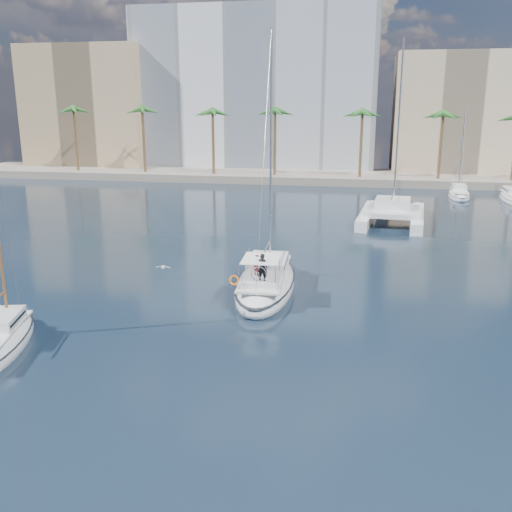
# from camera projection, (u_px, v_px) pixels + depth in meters

# --- Properties ---
(ground) EXTENTS (160.00, 160.00, 0.00)m
(ground) POSITION_uv_depth(u_px,v_px,m) (237.00, 309.00, 34.81)
(ground) COLOR black
(ground) RESTS_ON ground
(quay) EXTENTS (120.00, 14.00, 1.20)m
(quay) POSITION_uv_depth(u_px,v_px,m) (317.00, 176.00, 92.57)
(quay) COLOR gray
(quay) RESTS_ON ground
(building_modern) EXTENTS (42.00, 16.00, 28.00)m
(building_modern) POSITION_uv_depth(u_px,v_px,m) (258.00, 92.00, 102.58)
(building_modern) COLOR white
(building_modern) RESTS_ON ground
(building_tan_left) EXTENTS (22.00, 14.00, 22.00)m
(building_tan_left) POSITION_uv_depth(u_px,v_px,m) (94.00, 109.00, 104.82)
(building_tan_left) COLOR tan
(building_tan_left) RESTS_ON ground
(building_beige) EXTENTS (20.00, 14.00, 20.00)m
(building_beige) POSITION_uv_depth(u_px,v_px,m) (455.00, 116.00, 94.82)
(building_beige) COLOR beige
(building_beige) RESTS_ON ground
(palm_left) EXTENTS (3.60, 3.60, 12.30)m
(palm_left) POSITION_uv_depth(u_px,v_px,m) (107.00, 115.00, 92.22)
(palm_left) COLOR brown
(palm_left) RESTS_ON ground
(palm_centre) EXTENTS (3.60, 3.60, 12.30)m
(palm_centre) POSITION_uv_depth(u_px,v_px,m) (317.00, 116.00, 86.26)
(palm_centre) COLOR brown
(palm_centre) RESTS_ON ground
(main_sloop) EXTENTS (4.36, 12.11, 17.72)m
(main_sloop) POSITION_uv_depth(u_px,v_px,m) (266.00, 282.00, 38.23)
(main_sloop) COLOR white
(main_sloop) RESTS_ON ground
(catamaran) EXTENTS (7.62, 13.38, 18.59)m
(catamaran) POSITION_uv_depth(u_px,v_px,m) (392.00, 211.00, 59.88)
(catamaran) COLOR white
(catamaran) RESTS_ON ground
(seagull) EXTENTS (1.15, 0.50, 0.21)m
(seagull) POSITION_uv_depth(u_px,v_px,m) (163.00, 267.00, 40.51)
(seagull) COLOR silver
(seagull) RESTS_ON ground
(moored_yacht_a) EXTENTS (3.37, 9.52, 11.90)m
(moored_yacht_a) POSITION_uv_depth(u_px,v_px,m) (459.00, 197.00, 75.93)
(moored_yacht_a) COLOR white
(moored_yacht_a) RESTS_ON ground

